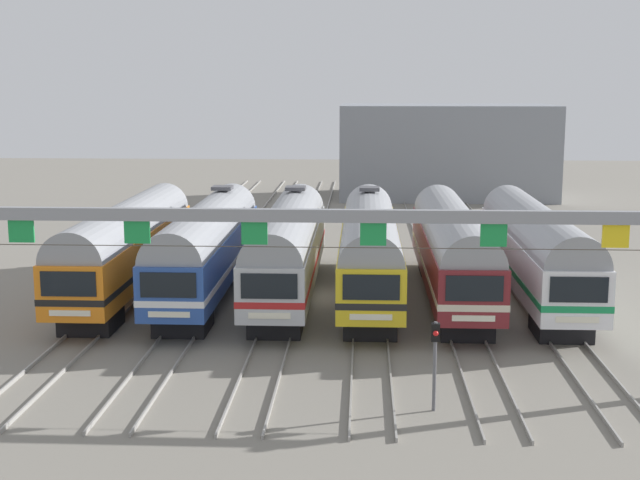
# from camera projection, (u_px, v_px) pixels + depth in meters

# --- Properties ---
(ground_plane) EXTENTS (160.00, 160.00, 0.00)m
(ground_plane) POSITION_uv_depth(u_px,v_px,m) (329.00, 298.00, 44.31)
(ground_plane) COLOR gray
(track_bed) EXTENTS (21.92, 70.00, 0.15)m
(track_bed) POSITION_uv_depth(u_px,v_px,m) (338.00, 237.00, 61.00)
(track_bed) COLOR gray
(track_bed) RESTS_ON ground
(commuter_train_orange) EXTENTS (2.88, 18.06, 4.77)m
(commuter_train_orange) POSITION_uv_depth(u_px,v_px,m) (127.00, 244.00, 44.31)
(commuter_train_orange) COLOR orange
(commuter_train_orange) RESTS_ON ground
(commuter_train_blue) EXTENTS (2.88, 18.06, 5.05)m
(commuter_train_blue) POSITION_uv_depth(u_px,v_px,m) (207.00, 244.00, 44.12)
(commuter_train_blue) COLOR #284C9E
(commuter_train_blue) RESTS_ON ground
(commuter_train_stainless) EXTENTS (2.88, 18.06, 5.05)m
(commuter_train_stainless) POSITION_uv_depth(u_px,v_px,m) (288.00, 245.00, 43.93)
(commuter_train_stainless) COLOR #B2B5BA
(commuter_train_stainless) RESTS_ON ground
(commuter_train_yellow) EXTENTS (2.88, 18.06, 5.05)m
(commuter_train_yellow) POSITION_uv_depth(u_px,v_px,m) (370.00, 246.00, 43.73)
(commuter_train_yellow) COLOR gold
(commuter_train_yellow) RESTS_ON ground
(commuter_train_maroon) EXTENTS (2.88, 18.06, 4.77)m
(commuter_train_maroon) POSITION_uv_depth(u_px,v_px,m) (452.00, 247.00, 43.53)
(commuter_train_maroon) COLOR maroon
(commuter_train_maroon) RESTS_ON ground
(commuter_train_white) EXTENTS (2.88, 18.06, 4.77)m
(commuter_train_white) POSITION_uv_depth(u_px,v_px,m) (535.00, 247.00, 43.34)
(commuter_train_white) COLOR white
(commuter_train_white) RESTS_ON ground
(catenary_gantry) EXTENTS (25.65, 0.44, 6.97)m
(catenary_gantry) POSITION_uv_depth(u_px,v_px,m) (314.00, 242.00, 30.09)
(catenary_gantry) COLOR gray
(catenary_gantry) RESTS_ON ground
(yard_signal_mast) EXTENTS (0.28, 0.35, 3.05)m
(yard_signal_mast) POSITION_uv_depth(u_px,v_px,m) (435.00, 349.00, 28.71)
(yard_signal_mast) COLOR #59595E
(yard_signal_mast) RESTS_ON ground
(maintenance_building) EXTENTS (19.75, 10.00, 8.64)m
(maintenance_building) POSITION_uv_depth(u_px,v_px,m) (446.00, 151.00, 82.42)
(maintenance_building) COLOR gray
(maintenance_building) RESTS_ON ground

